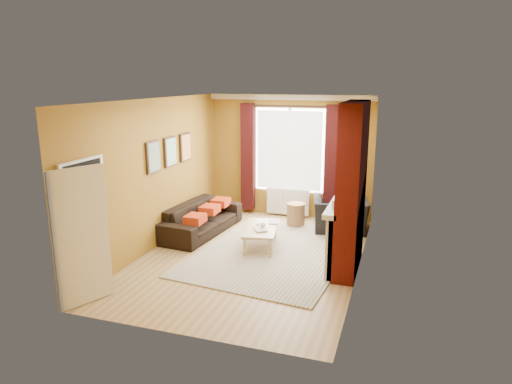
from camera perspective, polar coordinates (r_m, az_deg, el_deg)
ground at (r=8.37m, az=-0.54°, el=-8.06°), size 5.50×5.50×0.00m
room_walls at (r=8.05m, az=4.32°, el=1.31°), size 3.82×5.54×2.83m
striped_rug at (r=8.54m, az=2.29°, el=-7.54°), size 2.96×3.85×0.02m
sofa at (r=9.58m, az=-6.85°, el=-3.28°), size 1.06×2.24×0.63m
armchair at (r=9.76m, az=10.47°, el=-2.83°), size 1.27×1.16×0.71m
coffee_table at (r=8.71m, az=0.58°, el=-4.70°), size 0.81×1.27×0.39m
wicker_stool at (r=10.05m, az=4.99°, el=-2.80°), size 0.44×0.44×0.50m
floor_lamp at (r=9.94m, az=11.37°, el=2.66°), size 0.25×0.25×1.57m
book_a at (r=8.52m, az=-0.16°, el=-4.74°), size 0.35×0.38×0.03m
book_b at (r=9.00m, az=1.64°, el=-3.73°), size 0.27×0.33×0.02m
mug at (r=8.59m, az=0.86°, el=-4.31°), size 0.12×0.12×0.10m
tv_remote at (r=8.77m, az=0.28°, el=-4.20°), size 0.11×0.16×0.02m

